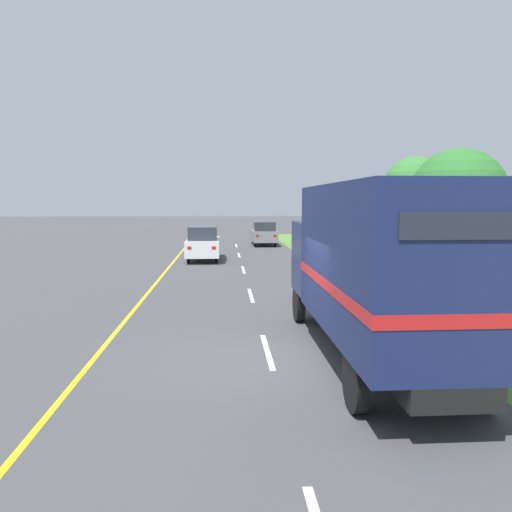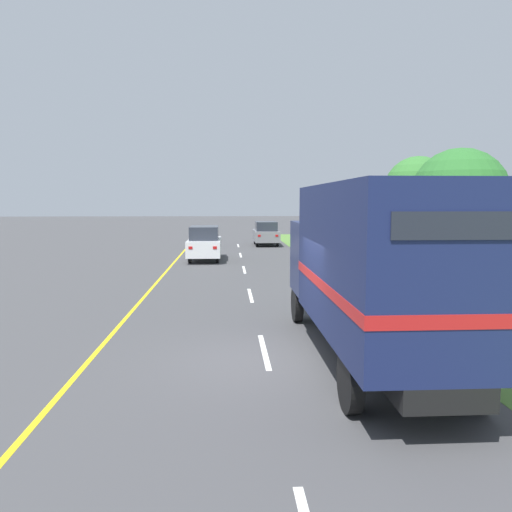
# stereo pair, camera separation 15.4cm
# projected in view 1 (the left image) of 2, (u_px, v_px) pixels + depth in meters

# --- Properties ---
(ground_plane) EXTENTS (200.00, 200.00, 0.00)m
(ground_plane) POSITION_uv_depth(u_px,v_px,m) (270.00, 360.00, 10.45)
(ground_plane) COLOR #444447
(edge_line_yellow) EXTENTS (0.12, 54.57, 0.01)m
(edge_line_yellow) POSITION_uv_depth(u_px,v_px,m) (162.00, 275.00, 22.28)
(edge_line_yellow) COLOR yellow
(edge_line_yellow) RESTS_ON ground
(centre_dash_near) EXTENTS (0.12, 2.60, 0.01)m
(centre_dash_near) POSITION_uv_depth(u_px,v_px,m) (267.00, 351.00, 11.06)
(centre_dash_near) COLOR white
(centre_dash_near) RESTS_ON ground
(centre_dash_mid_a) EXTENTS (0.12, 2.60, 0.01)m
(centre_dash_mid_a) POSITION_uv_depth(u_px,v_px,m) (251.00, 295.00, 17.61)
(centre_dash_mid_a) COLOR white
(centre_dash_mid_a) RESTS_ON ground
(centre_dash_mid_b) EXTENTS (0.12, 2.60, 0.01)m
(centre_dash_mid_b) POSITION_uv_depth(u_px,v_px,m) (243.00, 270.00, 24.15)
(centre_dash_mid_b) COLOR white
(centre_dash_mid_b) RESTS_ON ground
(centre_dash_far) EXTENTS (0.12, 2.60, 0.01)m
(centre_dash_far) POSITION_uv_depth(u_px,v_px,m) (239.00, 255.00, 30.70)
(centre_dash_far) COLOR white
(centre_dash_far) RESTS_ON ground
(centre_dash_farthest) EXTENTS (0.12, 2.60, 0.01)m
(centre_dash_farthest) POSITION_uv_depth(u_px,v_px,m) (236.00, 246.00, 37.24)
(centre_dash_farthest) COLOR white
(centre_dash_farthest) RESTS_ON ground
(horse_trailer_truck) EXTENTS (2.40, 8.03, 3.63)m
(horse_trailer_truck) POSITION_uv_depth(u_px,v_px,m) (376.00, 266.00, 10.08)
(horse_trailer_truck) COLOR black
(horse_trailer_truck) RESTS_ON ground
(lead_car_white) EXTENTS (1.80, 4.61, 1.92)m
(lead_car_white) POSITION_uv_depth(u_px,v_px,m) (203.00, 243.00, 28.00)
(lead_car_white) COLOR black
(lead_car_white) RESTS_ON ground
(lead_car_grey_ahead) EXTENTS (1.80, 4.30, 1.78)m
(lead_car_grey_ahead) POSITION_uv_depth(u_px,v_px,m) (264.00, 233.00, 37.57)
(lead_car_grey_ahead) COLOR black
(lead_car_grey_ahead) RESTS_ON ground
(highway_sign) EXTENTS (2.23, 0.09, 2.73)m
(highway_sign) POSITION_uv_depth(u_px,v_px,m) (442.00, 251.00, 15.81)
(highway_sign) COLOR #9E9EA3
(highway_sign) RESTS_ON ground
(roadside_tree_near) EXTENTS (4.05, 4.05, 5.55)m
(roadside_tree_near) POSITION_uv_depth(u_px,v_px,m) (458.00, 196.00, 21.25)
(roadside_tree_near) COLOR brown
(roadside_tree_near) RESTS_ON ground
(roadside_tree_mid) EXTENTS (4.46, 4.46, 5.79)m
(roadside_tree_mid) POSITION_uv_depth(u_px,v_px,m) (447.00, 197.00, 28.17)
(roadside_tree_mid) COLOR brown
(roadside_tree_mid) RESTS_ON ground
(roadside_tree_far) EXTENTS (4.36, 4.36, 6.29)m
(roadside_tree_far) POSITION_uv_depth(u_px,v_px,m) (415.00, 189.00, 33.35)
(roadside_tree_far) COLOR #4C3823
(roadside_tree_far) RESTS_ON ground
(delineator_post) EXTENTS (0.08, 0.08, 0.95)m
(delineator_post) POSITION_uv_depth(u_px,v_px,m) (455.00, 332.00, 10.76)
(delineator_post) COLOR white
(delineator_post) RESTS_ON ground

